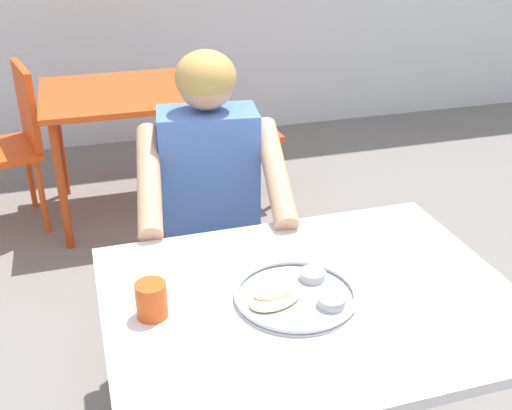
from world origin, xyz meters
TOP-DOWN VIEW (x-y plane):
  - table_foreground at (0.07, 0.10)m, footprint 1.05×0.81m
  - thali_tray at (0.02, 0.10)m, footprint 0.31×0.31m
  - drinking_cup at (-0.34, 0.13)m, footprint 0.08×0.08m
  - chair_foreground at (-0.02, 0.98)m, footprint 0.44×0.45m
  - diner_foreground at (-0.04, 0.77)m, footprint 0.55×0.59m
  - table_background_red at (-0.22, 2.21)m, footprint 0.83×0.80m
  - chair_red_left at (-0.81, 2.24)m, footprint 0.50×0.50m
  - chair_red_right at (0.38, 2.20)m, footprint 0.42×0.46m

SIDE VIEW (x-z plane):
  - chair_foreground at x=-0.02m, z-range 0.06..0.88m
  - chair_red_right at x=0.38m, z-range 0.07..0.92m
  - chair_red_left at x=-0.81m, z-range 0.07..0.95m
  - table_background_red at x=-0.22m, z-range 0.27..0.99m
  - table_foreground at x=0.07m, z-range 0.29..1.03m
  - diner_foreground at x=-0.04m, z-range 0.11..1.33m
  - thali_tray at x=0.02m, z-range 0.74..0.77m
  - drinking_cup at x=-0.34m, z-range 0.75..0.84m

